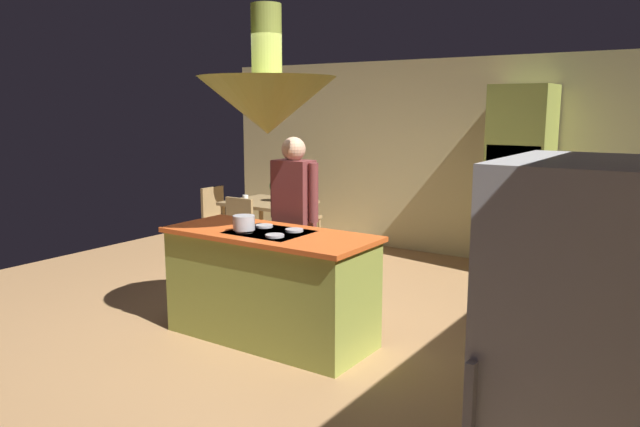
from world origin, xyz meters
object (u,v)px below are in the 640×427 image
Objects in this scene: kitchen_island at (270,285)px; potted_plant_on_table at (277,188)px; oven_tower at (519,181)px; refrigerator at (601,422)px; dining_table at (269,210)px; person_at_island at (294,214)px; cooking_pot_on_cooktop at (244,223)px; cup_on_table at (246,199)px; chair_by_back_wall at (299,214)px; chair_at_corner at (218,214)px; chair_facing_island at (234,230)px.

kitchen_island is 2.71m from potted_plant_on_table.
oven_tower is 5.23m from refrigerator.
oven_tower reaches higher than refrigerator.
potted_plant_on_table reaches higher than dining_table.
person_at_island is 9.28× the size of cooking_pot_on_cooktop.
refrigerator is at bearing -37.37° from cup_on_table.
potted_plant_on_table is (0.11, -0.61, 0.42)m from chair_by_back_wall.
chair_at_corner is (-0.87, 0.00, -0.15)m from dining_table.
kitchen_island is 1.08× the size of person_at_island.
chair_at_corner is 0.77m from cup_on_table.
chair_by_back_wall is (-1.70, 2.75, 0.04)m from kitchen_island.
kitchen_island is at bearing 148.73° from refrigerator.
chair_at_corner reaches higher than cup_on_table.
cup_on_table is (-0.19, -0.87, 0.30)m from chair_by_back_wall.
person_at_island is (-0.23, 0.65, 0.49)m from kitchen_island.
chair_facing_island and chair_by_back_wall have the same top height.
cooking_pot_on_cooktop is at bearing -132.76° from chair_at_corner.
person_at_island is 2.61m from chair_by_back_wall.
dining_table is at bearing -157.26° from potted_plant_on_table.
dining_table is 1.13× the size of chair_facing_island.
kitchen_island is at bearing -70.76° from person_at_island.
dining_table is at bearing -157.79° from oven_tower.
potted_plant_on_table is at bearing 80.99° from chair_facing_island.
cooking_pot_on_cooktop reaches higher than dining_table.
dining_table is at bearing 90.00° from chair_by_back_wall.
chair_by_back_wall is (0.00, 0.65, -0.15)m from dining_table.
potted_plant_on_table is (-2.69, -1.10, -0.17)m from oven_tower.
chair_by_back_wall is 1.00× the size of chair_at_corner.
oven_tower is at bearing 69.52° from cooking_pot_on_cooktop.
person_at_island is at bearing -117.15° from oven_tower.
refrigerator is 1.80× the size of dining_table.
oven_tower is (1.10, 3.24, 0.63)m from kitchen_island.
chair_at_corner reaches higher than dining_table.
cup_on_table is (-2.99, -1.36, -0.29)m from oven_tower.
chair_facing_island is at bearing -90.00° from dining_table.
dining_table is 0.33m from cup_on_table.
chair_by_back_wall and chair_at_corner have the same top height.
refrigerator is 5.84m from potted_plant_on_table.
chair_by_back_wall is at bearing -170.09° from oven_tower.
oven_tower reaches higher than person_at_island.
oven_tower is at bearing 22.19° from potted_plant_on_table.
refrigerator reaches higher than cup_on_table.
chair_by_back_wall reaches higher than cup_on_table.
cooking_pot_on_cooktop is at bearing -57.89° from potted_plant_on_table.
refrigerator is 5.50m from chair_facing_island.
kitchen_island is 3.24m from chair_by_back_wall.
chair_by_back_wall is 3.31m from cooking_pot_on_cooktop.
cup_on_table is 0.50× the size of cooking_pot_on_cooktop.
chair_by_back_wall is at bearing 100.36° from potted_plant_on_table.
chair_facing_island reaches higher than cup_on_table.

